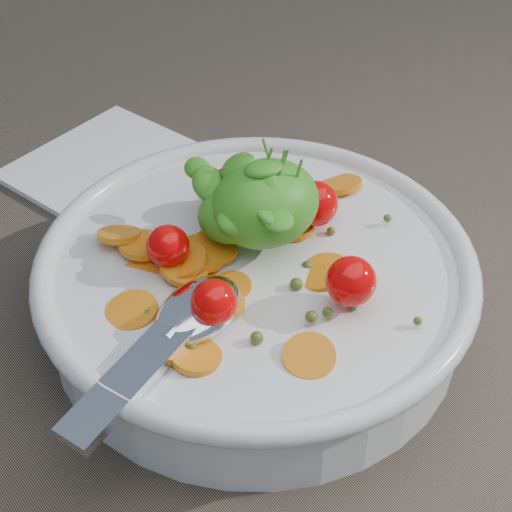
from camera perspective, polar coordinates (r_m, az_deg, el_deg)
ground at (r=0.54m, az=4.09°, el=-4.88°), size 6.00×6.00×0.00m
bowl at (r=0.52m, az=-0.05°, el=-1.94°), size 0.31×0.29×0.12m
napkin at (r=0.69m, az=-10.80°, el=6.52°), size 0.17×0.16×0.01m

